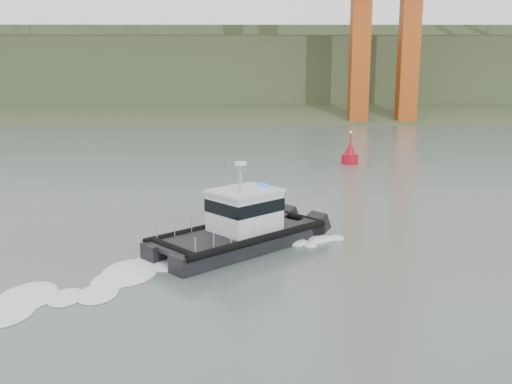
% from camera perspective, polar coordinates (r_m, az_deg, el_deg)
% --- Properties ---
extents(ground, '(400.00, 400.00, 0.00)m').
position_cam_1_polar(ground, '(22.22, -1.93, -11.30)').
color(ground, '#4D5C58').
rests_on(ground, ground).
extents(headlands, '(500.00, 105.36, 27.12)m').
position_cam_1_polar(headlands, '(145.89, -0.54, 11.40)').
color(headlands, '#3A4F2D').
rests_on(headlands, ground).
extents(patrol_boat, '(9.20, 8.83, 4.55)m').
position_cam_1_polar(patrol_boat, '(28.77, -1.56, -3.40)').
color(patrol_boat, black).
rests_on(patrol_boat, ground).
extents(nav_buoy, '(1.61, 1.61, 3.35)m').
position_cam_1_polar(nav_buoy, '(55.46, 9.38, 3.71)').
color(nav_buoy, '#A40B1A').
rests_on(nav_buoy, ground).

